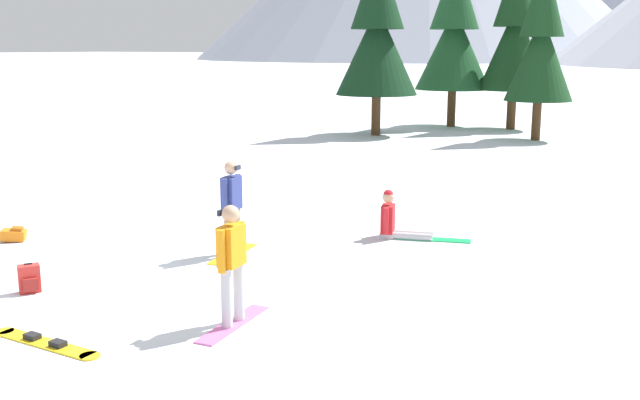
# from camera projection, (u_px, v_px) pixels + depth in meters

# --- Properties ---
(ground_plane) EXTENTS (800.00, 800.00, 0.00)m
(ground_plane) POSITION_uv_depth(u_px,v_px,m) (96.00, 291.00, 11.59)
(ground_plane) COLOR silver
(snowboarder_foreground) EXTENTS (0.41, 1.57, 1.69)m
(snowboarder_foreground) POSITION_uv_depth(u_px,v_px,m) (232.00, 263.00, 9.98)
(snowboarder_foreground) COLOR pink
(snowboarder_foreground) RESTS_ON ground_plane
(snowboarder_midground) EXTENTS (0.48, 1.50, 1.74)m
(snowboarder_midground) POSITION_uv_depth(u_px,v_px,m) (232.00, 206.00, 13.41)
(snowboarder_midground) COLOR yellow
(snowboarder_midground) RESTS_ON ground_plane
(snowboarder_background) EXTENTS (1.81, 0.87, 0.97)m
(snowboarder_background) POSITION_uv_depth(u_px,v_px,m) (397.00, 221.00, 14.73)
(snowboarder_background) COLOR #B7B7BC
(snowboarder_background) RESTS_ON ground_plane
(loose_snowboard_far_spare) EXTENTS (1.88, 0.30, 0.09)m
(loose_snowboard_far_spare) POSITION_uv_depth(u_px,v_px,m) (45.00, 343.00, 9.50)
(loose_snowboard_far_spare) COLOR yellow
(loose_snowboard_far_spare) RESTS_ON ground_plane
(backpack_red) EXTENTS (0.37, 0.38, 0.47)m
(backpack_red) POSITION_uv_depth(u_px,v_px,m) (29.00, 279.00, 11.47)
(backpack_red) COLOR red
(backpack_red) RESTS_ON ground_plane
(backpack_orange) EXTENTS (0.56, 0.54, 0.28)m
(backpack_orange) POSITION_uv_depth(u_px,v_px,m) (14.00, 234.00, 14.52)
(backpack_orange) COLOR orange
(backpack_orange) RESTS_ON ground_plane
(pine_tree_broad) EXTENTS (3.53, 3.53, 7.99)m
(pine_tree_broad) POSITION_uv_depth(u_px,v_px,m) (454.00, 33.00, 34.53)
(pine_tree_broad) COLOR #472D19
(pine_tree_broad) RESTS_ON ground_plane
(pine_tree_leaning) EXTENTS (3.47, 3.47, 7.87)m
(pine_tree_leaning) POSITION_uv_depth(u_px,v_px,m) (377.00, 34.00, 31.09)
(pine_tree_leaning) COLOR #472D19
(pine_tree_leaning) RESTS_ON ground_plane
(pine_tree_short) EXTENTS (3.13, 3.13, 8.16)m
(pine_tree_short) POSITION_uv_depth(u_px,v_px,m) (515.00, 31.00, 33.38)
(pine_tree_short) COLOR #472D19
(pine_tree_short) RESTS_ON ground_plane
(pine_tree_twin) EXTENTS (2.71, 2.71, 7.27)m
(pine_tree_twin) POSITION_uv_depth(u_px,v_px,m) (541.00, 41.00, 29.45)
(pine_tree_twin) COLOR #472D19
(pine_tree_twin) RESTS_ON ground_plane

